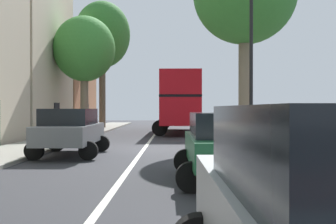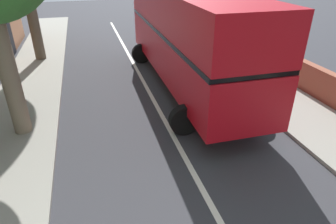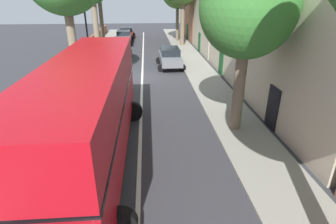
{
  "view_description": "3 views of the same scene",
  "coord_description": "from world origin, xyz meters",
  "views": [
    {
      "loc": [
        1.28,
        -17.75,
        1.73
      ],
      "look_at": [
        0.95,
        5.02,
        1.53
      ],
      "focal_mm": 44.49,
      "sensor_mm": 36.0,
      "label": 1
    },
    {
      "loc": [
        -2.34,
        0.51,
        5.18
      ],
      "look_at": [
        -0.43,
        7.27,
        1.42
      ],
      "focal_mm": 31.47,
      "sensor_mm": 36.0,
      "label": 2
    },
    {
      "loc": [
        -0.44,
        21.09,
        6.16
      ],
      "look_at": [
        -1.28,
        10.42,
        1.38
      ],
      "focal_mm": 28.45,
      "sensor_mm": 36.0,
      "label": 3
    }
  ],
  "objects": [
    {
      "name": "parked_car_grey_left_2",
      "position": [
        -2.5,
        -2.65,
        0.97
      ],
      "size": [
        2.49,
        4.51,
        1.72
      ],
      "color": "slate",
      "rests_on": "ground"
    },
    {
      "name": "ground_plane",
      "position": [
        0.0,
        0.0,
        0.0
      ],
      "size": [
        84.0,
        84.0,
        0.0
      ],
      "primitive_type": "plane",
      "color": "#333338"
    },
    {
      "name": "lamppost_right",
      "position": [
        4.3,
        -1.43,
        3.81
      ],
      "size": [
        0.32,
        0.32,
        6.31
      ],
      "color": "black",
      "rests_on": "sidewalk_right"
    },
    {
      "name": "boundary_wall_right",
      "position": [
        6.45,
        0.0,
        0.62
      ],
      "size": [
        0.36,
        54.0,
        1.24
      ],
      "primitive_type": "cube",
      "color": "brown",
      "rests_on": "ground"
    },
    {
      "name": "parked_car_green_right_1",
      "position": [
        2.5,
        -8.01,
        0.93
      ],
      "size": [
        2.47,
        4.17,
        1.63
      ],
      "color": "#1E6038",
      "rests_on": "ground"
    },
    {
      "name": "sidewalk_right",
      "position": [
        4.9,
        0.0,
        0.06
      ],
      "size": [
        2.6,
        60.0,
        0.12
      ],
      "primitive_type": "cube",
      "color": "gray",
      "rests_on": "ground"
    },
    {
      "name": "street_tree_left_2",
      "position": [
        -4.65,
        9.66,
        5.62
      ],
      "size": [
        4.06,
        4.06,
        7.72
      ],
      "color": "#7A6B56",
      "rests_on": "sidewalk_left"
    },
    {
      "name": "sidewalk_left",
      "position": [
        -4.9,
        0.0,
        0.06
      ],
      "size": [
        2.6,
        60.0,
        0.12
      ],
      "primitive_type": "cube",
      "color": "gray",
      "rests_on": "ground"
    },
    {
      "name": "street_tree_left_4",
      "position": [
        -4.82,
        17.54,
        7.95
      ],
      "size": [
        4.73,
        4.73,
        10.71
      ],
      "color": "brown",
      "rests_on": "sidewalk_left"
    },
    {
      "name": "road_centre_line",
      "position": [
        0.0,
        0.0,
        0.0
      ],
      "size": [
        0.16,
        54.0,
        0.01
      ],
      "primitive_type": "cube",
      "color": "silver",
      "rests_on": "ground"
    },
    {
      "name": "double_decker_bus",
      "position": [
        1.7,
        11.98,
        2.35
      ],
      "size": [
        3.62,
        10.97,
        4.06
      ],
      "color": "#B50D18",
      "rests_on": "ground"
    }
  ]
}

